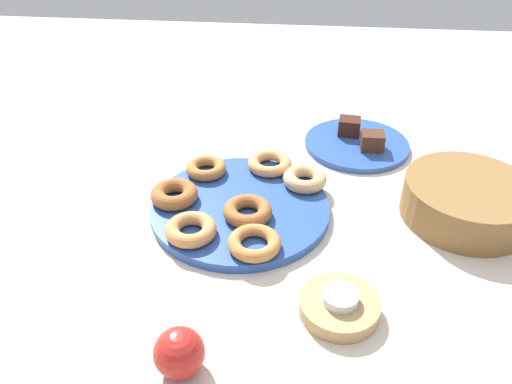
# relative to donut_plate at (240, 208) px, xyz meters

# --- Properties ---
(ground_plane) EXTENTS (2.40, 2.40, 0.00)m
(ground_plane) POSITION_rel_donut_plate_xyz_m (0.00, 0.00, -0.01)
(ground_plane) COLOR beige
(donut_plate) EXTENTS (0.34, 0.34, 0.02)m
(donut_plate) POSITION_rel_donut_plate_xyz_m (0.00, 0.00, 0.00)
(donut_plate) COLOR #284C9E
(donut_plate) RESTS_ON ground_plane
(donut_0) EXTENTS (0.12, 0.12, 0.03)m
(donut_0) POSITION_rel_donut_plate_xyz_m (0.10, -0.07, 0.02)
(donut_0) COLOR #C6844C
(donut_0) RESTS_ON donut_plate
(donut_1) EXTENTS (0.11, 0.11, 0.02)m
(donut_1) POSITION_rel_donut_plate_xyz_m (-0.10, -0.08, 0.02)
(donut_1) COLOR #AD6B33
(donut_1) RESTS_ON donut_plate
(donut_2) EXTENTS (0.12, 0.12, 0.03)m
(donut_2) POSITION_rel_donut_plate_xyz_m (-0.08, 0.12, 0.02)
(donut_2) COLOR tan
(donut_2) RESTS_ON donut_plate
(donut_3) EXTENTS (0.11, 0.11, 0.02)m
(donut_3) POSITION_rel_donut_plate_xyz_m (0.12, 0.04, 0.02)
(donut_3) COLOR #BC7A3D
(donut_3) RESTS_ON donut_plate
(donut_4) EXTENTS (0.11, 0.11, 0.02)m
(donut_4) POSITION_rel_donut_plate_xyz_m (-0.13, 0.04, 0.02)
(donut_4) COLOR tan
(donut_4) RESTS_ON donut_plate
(donut_5) EXTENTS (0.13, 0.13, 0.03)m
(donut_5) POSITION_rel_donut_plate_xyz_m (0.00, -0.12, 0.02)
(donut_5) COLOR #995B2D
(donut_5) RESTS_ON donut_plate
(donut_6) EXTENTS (0.10, 0.10, 0.03)m
(donut_6) POSITION_rel_donut_plate_xyz_m (0.04, 0.02, 0.02)
(donut_6) COLOR #995B2D
(donut_6) RESTS_ON donut_plate
(cake_plate) EXTENTS (0.24, 0.24, 0.01)m
(cake_plate) POSITION_rel_donut_plate_xyz_m (-0.27, 0.23, -0.00)
(cake_plate) COLOR #284C9E
(cake_plate) RESTS_ON ground_plane
(brownie_near) EXTENTS (0.05, 0.05, 0.04)m
(brownie_near) POSITION_rel_donut_plate_xyz_m (-0.31, 0.22, 0.02)
(brownie_near) COLOR #381E14
(brownie_near) RESTS_ON cake_plate
(brownie_far) EXTENTS (0.04, 0.05, 0.04)m
(brownie_far) POSITION_rel_donut_plate_xyz_m (-0.24, 0.26, 0.02)
(brownie_far) COLOR #472819
(brownie_far) RESTS_ON cake_plate
(candle_holder) EXTENTS (0.12, 0.12, 0.02)m
(candle_holder) POSITION_rel_donut_plate_xyz_m (0.23, 0.18, 0.00)
(candle_holder) COLOR tan
(candle_holder) RESTS_ON ground_plane
(tealight) EXTENTS (0.05, 0.05, 0.01)m
(tealight) POSITION_rel_donut_plate_xyz_m (0.23, 0.18, 0.02)
(tealight) COLOR silver
(tealight) RESTS_ON candle_holder
(basket) EXTENTS (0.26, 0.26, 0.07)m
(basket) POSITION_rel_donut_plate_xyz_m (-0.03, 0.42, 0.03)
(basket) COLOR brown
(basket) RESTS_ON ground_plane
(apple) EXTENTS (0.07, 0.07, 0.07)m
(apple) POSITION_rel_donut_plate_xyz_m (0.35, -0.03, 0.03)
(apple) COLOR red
(apple) RESTS_ON ground_plane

